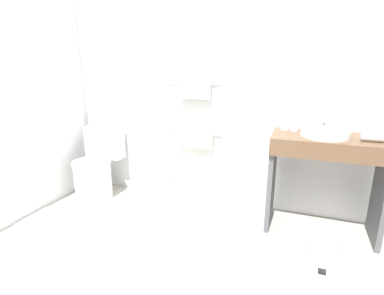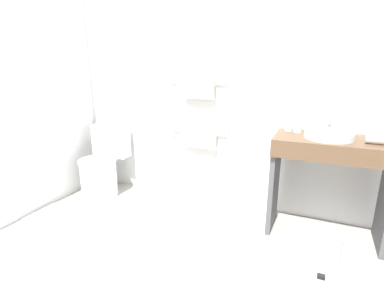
{
  "view_description": "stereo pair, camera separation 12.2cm",
  "coord_description": "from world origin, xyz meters",
  "px_view_note": "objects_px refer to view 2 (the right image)",
  "views": [
    {
      "loc": [
        0.83,
        -1.24,
        1.39
      ],
      "look_at": [
        0.08,
        0.8,
        0.77
      ],
      "focal_mm": 28.0,
      "sensor_mm": 36.0,
      "label": 1
    },
    {
      "loc": [
        0.94,
        -1.19,
        1.39
      ],
      "look_at": [
        0.08,
        0.8,
        0.77
      ],
      "focal_mm": 28.0,
      "sensor_mm": 36.0,
      "label": 2
    }
  ],
  "objects_px": {
    "sink_basin": "(329,134)",
    "trash_bin": "(323,250)",
    "toilet": "(102,167)",
    "cup_near_wall": "(289,125)",
    "cup_near_edge": "(298,126)",
    "hair_dryer": "(379,138)",
    "towel_radiator": "(199,124)"
  },
  "relations": [
    {
      "from": "sink_basin",
      "to": "trash_bin",
      "type": "bearing_deg",
      "value": -84.21
    },
    {
      "from": "toilet",
      "to": "trash_bin",
      "type": "bearing_deg",
      "value": -10.2
    },
    {
      "from": "sink_basin",
      "to": "cup_near_wall",
      "type": "relative_size",
      "value": 3.49
    },
    {
      "from": "toilet",
      "to": "cup_near_wall",
      "type": "relative_size",
      "value": 7.06
    },
    {
      "from": "cup_near_edge",
      "to": "trash_bin",
      "type": "bearing_deg",
      "value": -63.54
    },
    {
      "from": "sink_basin",
      "to": "hair_dryer",
      "type": "distance_m",
      "value": 0.32
    },
    {
      "from": "toilet",
      "to": "trash_bin",
      "type": "xyz_separation_m",
      "value": [
        2.23,
        -0.4,
        -0.16
      ]
    },
    {
      "from": "towel_radiator",
      "to": "trash_bin",
      "type": "xyz_separation_m",
      "value": [
        1.21,
        -0.66,
        -0.68
      ]
    },
    {
      "from": "towel_radiator",
      "to": "trash_bin",
      "type": "distance_m",
      "value": 1.54
    },
    {
      "from": "toilet",
      "to": "sink_basin",
      "type": "height_order",
      "value": "sink_basin"
    },
    {
      "from": "cup_near_wall",
      "to": "hair_dryer",
      "type": "height_order",
      "value": "cup_near_wall"
    },
    {
      "from": "towel_radiator",
      "to": "sink_basin",
      "type": "distance_m",
      "value": 1.19
    },
    {
      "from": "sink_basin",
      "to": "cup_near_edge",
      "type": "xyz_separation_m",
      "value": [
        -0.24,
        0.13,
        0.02
      ]
    },
    {
      "from": "cup_near_wall",
      "to": "toilet",
      "type": "bearing_deg",
      "value": -174.21
    },
    {
      "from": "sink_basin",
      "to": "cup_near_wall",
      "type": "xyz_separation_m",
      "value": [
        -0.31,
        0.15,
        0.02
      ]
    },
    {
      "from": "sink_basin",
      "to": "cup_near_edge",
      "type": "relative_size",
      "value": 3.8
    },
    {
      "from": "towel_radiator",
      "to": "hair_dryer",
      "type": "height_order",
      "value": "towel_radiator"
    },
    {
      "from": "sink_basin",
      "to": "cup_near_wall",
      "type": "height_order",
      "value": "cup_near_wall"
    },
    {
      "from": "towel_radiator",
      "to": "cup_near_wall",
      "type": "bearing_deg",
      "value": -4.75
    },
    {
      "from": "cup_near_edge",
      "to": "cup_near_wall",
      "type": "bearing_deg",
      "value": 161.75
    },
    {
      "from": "towel_radiator",
      "to": "hair_dryer",
      "type": "xyz_separation_m",
      "value": [
        1.49,
        -0.26,
        0.06
      ]
    },
    {
      "from": "cup_near_wall",
      "to": "cup_near_edge",
      "type": "distance_m",
      "value": 0.08
    },
    {
      "from": "sink_basin",
      "to": "trash_bin",
      "type": "relative_size",
      "value": 1.13
    },
    {
      "from": "toilet",
      "to": "trash_bin",
      "type": "relative_size",
      "value": 2.29
    },
    {
      "from": "toilet",
      "to": "sink_basin",
      "type": "bearing_deg",
      "value": 0.99
    },
    {
      "from": "hair_dryer",
      "to": "cup_near_edge",
      "type": "bearing_deg",
      "value": 163.7
    },
    {
      "from": "cup_near_edge",
      "to": "trash_bin",
      "type": "height_order",
      "value": "cup_near_edge"
    },
    {
      "from": "toilet",
      "to": "sink_basin",
      "type": "distance_m",
      "value": 2.26
    },
    {
      "from": "toilet",
      "to": "cup_near_wall",
      "type": "xyz_separation_m",
      "value": [
        1.87,
        0.19,
        0.58
      ]
    },
    {
      "from": "trash_bin",
      "to": "sink_basin",
      "type": "bearing_deg",
      "value": 95.79
    },
    {
      "from": "toilet",
      "to": "cup_near_wall",
      "type": "height_order",
      "value": "cup_near_wall"
    },
    {
      "from": "sink_basin",
      "to": "cup_near_wall",
      "type": "bearing_deg",
      "value": 153.89
    }
  ]
}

